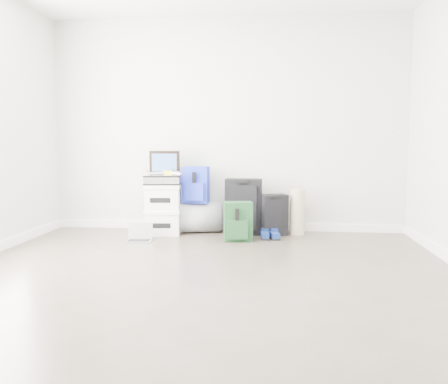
# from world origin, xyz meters

# --- Properties ---
(ground) EXTENTS (5.00, 5.00, 0.00)m
(ground) POSITION_xyz_m (0.00, 0.00, 0.00)
(ground) COLOR #3E382D
(ground) RESTS_ON ground
(room_envelope) EXTENTS (4.52, 5.02, 2.71)m
(room_envelope) POSITION_xyz_m (0.00, 0.02, 1.72)
(room_envelope) COLOR silver
(room_envelope) RESTS_ON ground
(boxes_stack) EXTENTS (0.46, 0.39, 0.61)m
(boxes_stack) POSITION_xyz_m (-0.75, 2.12, 0.31)
(boxes_stack) COLOR silver
(boxes_stack) RESTS_ON ground
(briefcase) EXTENTS (0.45, 0.35, 0.12)m
(briefcase) POSITION_xyz_m (-0.75, 2.12, 0.68)
(briefcase) COLOR #B2B2B7
(briefcase) RESTS_ON boxes_stack
(painting) EXTENTS (0.38, 0.05, 0.29)m
(painting) POSITION_xyz_m (-0.75, 2.22, 0.88)
(painting) COLOR black
(painting) RESTS_ON briefcase
(drone) EXTENTS (0.48, 0.48, 0.05)m
(drone) POSITION_xyz_m (-0.67, 2.10, 0.77)
(drone) COLOR gold
(drone) RESTS_ON briefcase
(duffel_bag) EXTENTS (0.68, 0.49, 0.38)m
(duffel_bag) POSITION_xyz_m (-0.37, 2.28, 0.19)
(duffel_bag) COLOR #929399
(duffel_bag) RESTS_ON ground
(blue_backpack) EXTENTS (0.33, 0.25, 0.45)m
(blue_backpack) POSITION_xyz_m (-0.37, 2.25, 0.60)
(blue_backpack) COLOR #1C28B8
(blue_backpack) RESTS_ON duffel_bag
(large_suitcase) EXTENTS (0.45, 0.30, 0.68)m
(large_suitcase) POSITION_xyz_m (0.23, 2.23, 0.34)
(large_suitcase) COLOR black
(large_suitcase) RESTS_ON ground
(green_backpack) EXTENTS (0.35, 0.28, 0.45)m
(green_backpack) POSITION_xyz_m (0.20, 1.81, 0.22)
(green_backpack) COLOR #143720
(green_backpack) RESTS_ON ground
(carry_on) EXTENTS (0.37, 0.31, 0.50)m
(carry_on) POSITION_xyz_m (0.60, 2.17, 0.25)
(carry_on) COLOR black
(carry_on) RESTS_ON ground
(shoes) EXTENTS (0.24, 0.26, 0.08)m
(shoes) POSITION_xyz_m (0.56, 1.96, 0.04)
(shoes) COLOR black
(shoes) RESTS_ON ground
(rolled_rug) EXTENTS (0.18, 0.18, 0.56)m
(rolled_rug) POSITION_xyz_m (0.89, 2.26, 0.28)
(rolled_rug) COLOR tan
(rolled_rug) RESTS_ON ground
(laptop) EXTENTS (0.30, 0.22, 0.20)m
(laptop) POSITION_xyz_m (-0.93, 1.70, 0.05)
(laptop) COLOR #B6B6BB
(laptop) RESTS_ON ground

